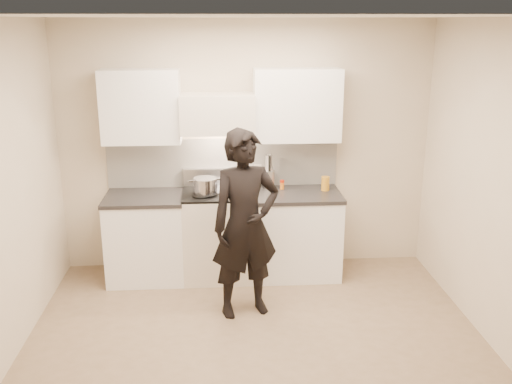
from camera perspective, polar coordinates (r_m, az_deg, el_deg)
ground_plane at (r=5.08m, az=0.04°, el=-14.94°), size 4.00×4.00×0.00m
room_shell at (r=4.81m, az=-0.93°, el=3.89°), size 4.04×3.54×2.70m
stove at (r=6.14m, az=-3.64°, el=-4.19°), size 0.76×0.65×0.96m
counter_right at (r=6.20m, az=4.07°, el=-4.13°), size 0.92×0.67×0.92m
counter_left at (r=6.20m, az=-10.89°, el=-4.41°), size 0.82×0.67×0.92m
wok at (r=6.10m, az=-1.88°, el=1.35°), size 0.32×0.40×0.26m
stock_pot at (r=5.88m, az=-5.09°, el=0.62°), size 0.35×0.29×0.16m
utensil_crock at (r=6.18m, az=1.27°, el=1.43°), size 0.14×0.14×0.37m
spice_jar at (r=6.15m, az=2.63°, el=0.75°), size 0.05×0.05×0.10m
oil_glass at (r=6.15m, az=6.95°, el=0.86°), size 0.09×0.09×0.15m
person at (r=5.21m, az=-1.07°, el=-3.28°), size 0.74×0.60×1.77m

